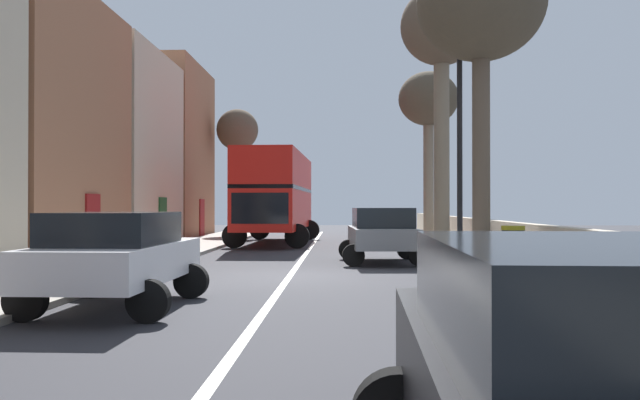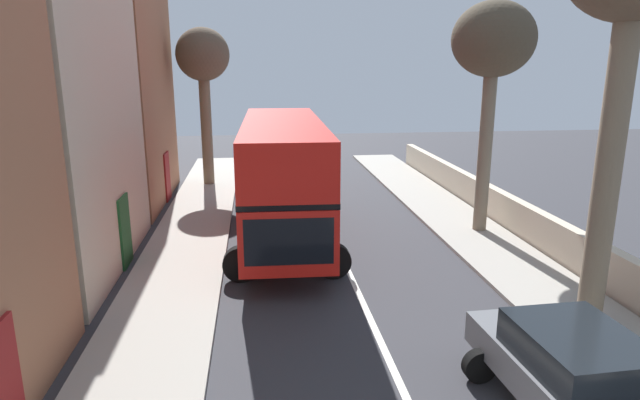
# 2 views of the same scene
# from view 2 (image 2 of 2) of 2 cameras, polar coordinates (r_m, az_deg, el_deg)

# --- Properties ---
(double_decker_bus) EXTENTS (3.74, 10.07, 4.06)m
(double_decker_bus) POSITION_cam_2_polar(r_m,az_deg,el_deg) (17.74, -3.94, 2.90)
(double_decker_bus) COLOR red
(double_decker_bus) RESTS_ON ground
(parked_car_grey_right_2) EXTENTS (2.64, 4.03, 1.67)m
(parked_car_grey_right_2) POSITION_cam_2_polar(r_m,az_deg,el_deg) (10.18, 25.06, -15.96)
(parked_car_grey_right_2) COLOR slate
(parked_car_grey_right_2) RESTS_ON ground
(street_tree_right_1) EXTENTS (2.72, 2.72, 7.74)m
(street_tree_right_1) POSITION_cam_2_polar(r_m,az_deg,el_deg) (19.15, 17.90, 15.27)
(street_tree_right_1) COLOR #7A6B56
(street_tree_right_1) RESTS_ON sidewalk_right
(street_tree_left_4) EXTENTS (2.48, 2.48, 7.37)m
(street_tree_left_4) POSITION_cam_2_polar(r_m,az_deg,el_deg) (26.44, -12.33, 14.21)
(street_tree_left_4) COLOR brown
(street_tree_left_4) RESTS_ON sidewalk_left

